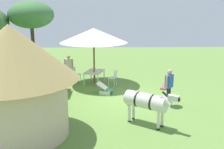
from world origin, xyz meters
TOP-DOWN VIEW (x-y plane):
  - ground_plane at (0.00, 0.00)m, footprint 36.00×36.00m
  - thatched_hut at (-3.98, 4.17)m, footprint 4.67×4.67m
  - shade_umbrella at (2.90, 1.56)m, footprint 4.00×4.00m
  - patio_dining_table at (2.90, 1.56)m, footprint 1.68×1.33m
  - patio_chair_west_end at (3.34, 2.76)m, footprint 0.56×0.55m
  - patio_chair_east_end at (2.38, 0.40)m, footprint 0.57×0.56m
  - guest_beside_umbrella at (3.56, 3.17)m, footprint 0.23×0.58m
  - standing_watcher at (-1.08, -2.06)m, footprint 0.50×0.47m
  - striped_lounge_chair at (0.74, 0.92)m, footprint 0.77×0.94m
  - zebra_nearest_camera at (-3.26, -0.69)m, footprint 1.62×1.99m
  - zebra_by_umbrella at (0.89, 3.34)m, footprint 2.11×0.66m
  - acacia_tree_behind_hut at (4.80, 5.60)m, footprint 2.90×2.90m
  - brick_patio_kerb at (2.67, -2.86)m, footprint 2.73×1.38m

SIDE VIEW (x-z plane):
  - ground_plane at x=0.00m, z-range 0.00..0.00m
  - brick_patio_kerb at x=2.67m, z-range 0.00..0.08m
  - striped_lounge_chair at x=0.74m, z-range -0.06..0.57m
  - patio_chair_west_end at x=3.34m, z-range 0.07..0.97m
  - patio_chair_east_end at x=2.38m, z-range 0.07..0.97m
  - patio_dining_table at x=2.90m, z-range 0.29..1.03m
  - zebra_nearest_camera at x=-3.26m, z-range 0.21..1.71m
  - guest_beside_umbrella at x=3.56m, z-range 0.16..1.78m
  - zebra_by_umbrella at x=0.89m, z-range 0.23..1.78m
  - standing_watcher at x=-1.08m, z-range 0.18..1.92m
  - thatched_hut at x=-3.98m, z-range 0.22..4.21m
  - shade_umbrella at x=2.90m, z-range 1.24..4.57m
  - acacia_tree_behind_hut at x=4.80m, z-range 1.56..6.46m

